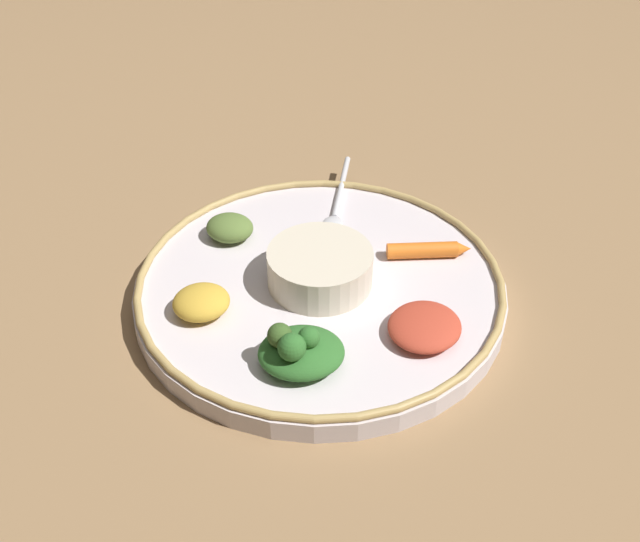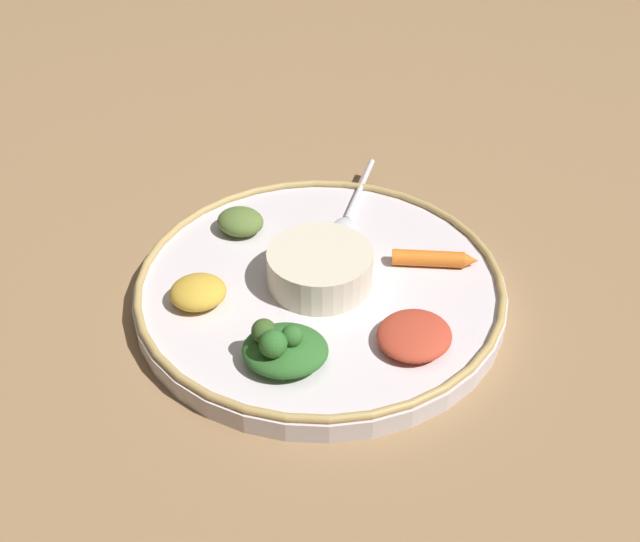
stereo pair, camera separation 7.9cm
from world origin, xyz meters
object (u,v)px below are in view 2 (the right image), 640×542
spoon (351,208)px  carrot_near_spoon (434,259)px  center_bowl (320,266)px  greens_pile (283,348)px

spoon → carrot_near_spoon: carrot_near_spoon is taller
center_bowl → greens_pile: greens_pile is taller
greens_pile → carrot_near_spoon: bearing=96.9°
center_bowl → spoon: size_ratio=0.77×
center_bowl → carrot_near_spoon: size_ratio=1.36×
spoon → carrot_near_spoon: (0.13, 0.01, 0.00)m
center_bowl → carrot_near_spoon: (0.05, 0.11, -0.01)m
greens_pile → carrot_near_spoon: greens_pile is taller
carrot_near_spoon → center_bowl: bearing=-112.7°
greens_pile → carrot_near_spoon: (-0.03, 0.21, -0.01)m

